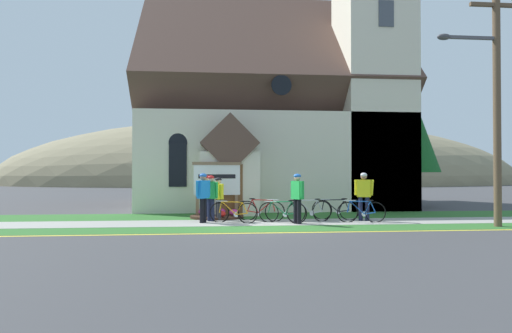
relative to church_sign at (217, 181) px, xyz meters
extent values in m
plane|color=#3D3D3F|center=(1.37, 0.69, -1.43)|extent=(140.00, 140.00, 0.00)
cube|color=#99968E|center=(2.83, -2.07, -1.43)|extent=(32.00, 2.00, 0.01)
cube|color=#2D6628|center=(2.83, -3.85, -1.43)|extent=(32.00, 1.55, 0.01)
cube|color=#2D6628|center=(2.83, 0.32, -1.43)|extent=(24.00, 2.79, 0.01)
cube|color=yellow|center=(2.83, -4.77, -1.43)|extent=(28.00, 0.16, 0.01)
cube|color=beige|center=(2.83, 7.20, 0.82)|extent=(12.84, 10.96, 4.50)
cube|color=brown|center=(2.83, 7.20, 4.65)|extent=(13.34, 11.16, 11.16)
cube|color=beige|center=(7.62, 3.35, 4.19)|extent=(3.27, 3.27, 11.24)
cube|color=#474C56|center=(7.62, 1.70, 7.52)|extent=(0.70, 0.06, 1.20)
cube|color=beige|center=(0.52, 0.92, -0.13)|extent=(2.40, 1.60, 2.60)
cube|color=brown|center=(0.52, 0.92, 1.52)|extent=(2.40, 1.80, 2.40)
cube|color=brown|center=(0.52, 0.10, -0.38)|extent=(1.00, 0.06, 2.10)
cube|color=black|center=(-1.66, 1.69, 0.67)|extent=(0.76, 0.06, 1.90)
cone|color=black|center=(-1.66, 1.69, 1.62)|extent=(0.80, 0.06, 0.80)
cylinder|color=black|center=(2.83, 1.69, 4.18)|extent=(0.90, 0.06, 0.90)
cube|color=#7F6047|center=(-0.76, -0.01, -1.00)|extent=(0.12, 0.12, 0.87)
cube|color=#7F6047|center=(0.76, 0.01, -1.00)|extent=(0.12, 0.12, 0.87)
cube|color=white|center=(0.00, 0.00, 0.03)|extent=(1.82, 0.11, 1.18)
cube|color=#7F6047|center=(0.00, 0.00, 0.68)|extent=(1.94, 0.15, 0.12)
cube|color=black|center=(0.00, -0.04, 0.17)|extent=(1.46, 0.04, 0.16)
cylinder|color=#382319|center=(0.00, -0.30, -1.38)|extent=(2.07, 2.07, 0.10)
ellipsoid|color=#CC338C|center=(0.65, -0.45, -1.21)|extent=(0.36, 0.36, 0.24)
ellipsoid|color=#CC338C|center=(0.17, 0.13, -1.21)|extent=(0.36, 0.36, 0.24)
ellipsoid|color=#CC338C|center=(-0.56, 0.00, -1.21)|extent=(0.36, 0.36, 0.24)
ellipsoid|color=gold|center=(-0.46, -0.64, -1.21)|extent=(0.36, 0.36, 0.24)
ellipsoid|color=red|center=(0.14, -1.03, -1.21)|extent=(0.36, 0.36, 0.24)
torus|color=black|center=(1.04, -2.25, -1.09)|extent=(0.70, 0.28, 0.73)
torus|color=black|center=(0.07, -1.90, -1.09)|extent=(0.70, 0.28, 0.73)
cylinder|color=orange|center=(0.40, -2.02, -0.92)|extent=(0.54, 0.22, 0.47)
cylinder|color=orange|center=(0.51, -2.05, -0.70)|extent=(0.73, 0.29, 0.04)
cylinder|color=orange|center=(0.76, -2.15, -0.92)|extent=(0.25, 0.12, 0.45)
cylinder|color=orange|center=(0.84, -2.18, -1.11)|extent=(0.40, 0.18, 0.09)
cylinder|color=orange|center=(0.95, -2.22, -0.90)|extent=(0.22, 0.11, 0.39)
cylinder|color=orange|center=(0.11, -1.91, -0.89)|extent=(0.12, 0.07, 0.39)
ellipsoid|color=black|center=(0.86, -2.18, -0.68)|extent=(0.25, 0.16, 0.05)
cylinder|color=silver|center=(0.15, -1.92, -0.68)|extent=(0.42, 0.18, 0.03)
cylinder|color=silver|center=(0.65, -2.11, -1.14)|extent=(0.18, 0.08, 0.18)
torus|color=black|center=(3.76, -1.87, -1.07)|extent=(0.74, 0.23, 0.76)
torus|color=black|center=(2.77, -2.13, -1.07)|extent=(0.74, 0.23, 0.76)
cylinder|color=#B7B7BC|center=(3.11, -2.04, -0.90)|extent=(0.55, 0.18, 0.48)
cylinder|color=#B7B7BC|center=(3.21, -2.01, -0.67)|extent=(0.74, 0.23, 0.04)
cylinder|color=#B7B7BC|center=(3.47, -1.94, -0.89)|extent=(0.26, 0.10, 0.48)
cylinder|color=#B7B7BC|center=(3.56, -1.92, -1.10)|extent=(0.41, 0.14, 0.09)
cylinder|color=#B7B7BC|center=(3.67, -1.89, -0.87)|extent=(0.22, 0.09, 0.42)
cylinder|color=#B7B7BC|center=(2.81, -2.12, -0.87)|extent=(0.12, 0.06, 0.41)
ellipsoid|color=black|center=(3.58, -1.92, -0.63)|extent=(0.25, 0.14, 0.05)
cylinder|color=silver|center=(2.85, -2.11, -0.65)|extent=(0.43, 0.14, 0.03)
cylinder|color=silver|center=(3.36, -1.97, -1.13)|extent=(0.18, 0.06, 0.18)
torus|color=black|center=(5.53, -2.42, -1.08)|extent=(0.74, 0.11, 0.74)
torus|color=black|center=(4.55, -2.32, -1.08)|extent=(0.74, 0.11, 0.74)
cylinder|color=#194CA5|center=(4.89, -2.36, -0.91)|extent=(0.54, 0.09, 0.48)
cylinder|color=#194CA5|center=(4.99, -2.37, -0.69)|extent=(0.73, 0.11, 0.05)
cylinder|color=#194CA5|center=(5.25, -2.39, -0.92)|extent=(0.25, 0.06, 0.45)
cylinder|color=#194CA5|center=(5.34, -2.40, -1.11)|extent=(0.40, 0.08, 0.09)
cylinder|color=#194CA5|center=(5.45, -2.41, -0.89)|extent=(0.21, 0.06, 0.40)
cylinder|color=#194CA5|center=(4.59, -2.33, -0.88)|extent=(0.12, 0.05, 0.40)
ellipsoid|color=black|center=(5.36, -2.40, -0.67)|extent=(0.25, 0.10, 0.05)
cylinder|color=silver|center=(4.63, -2.33, -0.66)|extent=(0.44, 0.07, 0.03)
cylinder|color=silver|center=(5.14, -2.38, -1.13)|extent=(0.18, 0.04, 0.18)
torus|color=black|center=(1.10, -1.34, -1.08)|extent=(0.70, 0.31, 0.74)
torus|color=black|center=(2.06, -1.73, -1.08)|extent=(0.70, 0.31, 0.74)
cylinder|color=#A51E19|center=(1.73, -1.59, -0.90)|extent=(0.53, 0.24, 0.48)
cylinder|color=#A51E19|center=(1.63, -1.55, -0.67)|extent=(0.72, 0.32, 0.05)
cylinder|color=#A51E19|center=(1.38, -1.45, -0.90)|extent=(0.25, 0.13, 0.48)
cylinder|color=#A51E19|center=(1.29, -1.42, -1.11)|extent=(0.40, 0.19, 0.09)
cylinder|color=#A51E19|center=(1.19, -1.37, -0.87)|extent=(0.22, 0.12, 0.43)
cylinder|color=#A51E19|center=(2.02, -1.71, -0.88)|extent=(0.12, 0.08, 0.41)
ellipsoid|color=black|center=(1.27, -1.41, -0.64)|extent=(0.25, 0.16, 0.05)
cylinder|color=silver|center=(1.98, -1.69, -0.66)|extent=(0.42, 0.19, 0.03)
cylinder|color=silver|center=(1.49, -1.49, -1.13)|extent=(0.17, 0.09, 0.18)
torus|color=black|center=(2.73, -2.41, -1.08)|extent=(0.69, 0.32, 0.73)
torus|color=black|center=(1.80, -2.02, -1.08)|extent=(0.69, 0.32, 0.73)
cylinder|color=#19723F|center=(2.12, -2.15, -0.93)|extent=(0.52, 0.24, 0.45)
cylinder|color=#19723F|center=(2.22, -2.19, -0.70)|extent=(0.70, 0.32, 0.07)
cylinder|color=#19723F|center=(2.46, -2.29, -0.91)|extent=(0.25, 0.13, 0.47)
cylinder|color=#19723F|center=(2.54, -2.33, -1.11)|extent=(0.39, 0.19, 0.09)
cylinder|color=#19723F|center=(2.65, -2.37, -0.88)|extent=(0.21, 0.12, 0.42)
cylinder|color=#19723F|center=(1.84, -2.03, -0.90)|extent=(0.12, 0.08, 0.38)
ellipsoid|color=black|center=(2.56, -2.34, -0.65)|extent=(0.25, 0.17, 0.05)
cylinder|color=silver|center=(1.87, -2.05, -0.69)|extent=(0.42, 0.20, 0.03)
cylinder|color=silver|center=(2.36, -2.25, -1.14)|extent=(0.17, 0.09, 0.18)
torus|color=black|center=(4.87, -1.54, -1.07)|extent=(0.73, 0.27, 0.75)
torus|color=black|center=(3.91, -1.23, -1.07)|extent=(0.73, 0.27, 0.75)
cylinder|color=black|center=(4.24, -1.33, -0.91)|extent=(0.53, 0.20, 0.45)
cylinder|color=black|center=(4.34, -1.37, -0.69)|extent=(0.72, 0.26, 0.06)
cylinder|color=black|center=(4.59, -1.45, -0.90)|extent=(0.25, 0.11, 0.46)
cylinder|color=black|center=(4.68, -1.48, -1.10)|extent=(0.40, 0.16, 0.09)
cylinder|color=black|center=(4.78, -1.51, -0.88)|extent=(0.21, 0.10, 0.41)
cylinder|color=black|center=(3.95, -1.24, -0.89)|extent=(0.12, 0.07, 0.38)
ellipsoid|color=black|center=(4.70, -1.48, -0.65)|extent=(0.25, 0.15, 0.05)
cylinder|color=silver|center=(3.99, -1.25, -0.68)|extent=(0.43, 0.16, 0.03)
cylinder|color=silver|center=(4.49, -1.41, -1.13)|extent=(0.18, 0.07, 0.18)
cylinder|color=black|center=(2.66, -2.58, -1.01)|extent=(0.15, 0.15, 0.85)
cylinder|color=black|center=(2.75, -2.74, -1.01)|extent=(0.15, 0.15, 0.85)
cube|color=green|center=(2.71, -2.66, -0.27)|extent=(0.40, 0.52, 0.62)
sphere|color=tan|center=(2.71, -2.66, 0.14)|extent=(0.22, 0.22, 0.22)
ellipsoid|color=#1E59B2|center=(2.71, -2.66, 0.20)|extent=(0.35, 0.33, 0.15)
cylinder|color=green|center=(2.61, -2.39, -0.24)|extent=(0.09, 0.19, 0.56)
cylinder|color=green|center=(2.80, -2.93, -0.24)|extent=(0.09, 0.10, 0.56)
cylinder|color=black|center=(-0.54, -2.05, -1.00)|extent=(0.15, 0.15, 0.85)
cylinder|color=black|center=(-0.45, -1.93, -1.00)|extent=(0.15, 0.15, 0.85)
cube|color=blue|center=(-0.50, -1.99, -0.27)|extent=(0.44, 0.51, 0.62)
sphere|color=#936B51|center=(-0.50, -1.99, 0.16)|extent=(0.22, 0.22, 0.22)
ellipsoid|color=#1E59B2|center=(-0.50, -1.99, 0.22)|extent=(0.36, 0.35, 0.15)
cylinder|color=blue|center=(-0.69, -2.20, -0.23)|extent=(0.09, 0.21, 0.57)
cylinder|color=blue|center=(-0.30, -1.77, -0.23)|extent=(0.09, 0.10, 0.56)
cylinder|color=#191E38|center=(-0.35, -0.77, -1.02)|extent=(0.15, 0.15, 0.82)
cylinder|color=#191E38|center=(-0.45, -0.75, -1.02)|extent=(0.15, 0.15, 0.82)
cube|color=green|center=(-0.40, -0.76, -0.31)|extent=(0.49, 0.29, 0.60)
sphere|color=tan|center=(-0.40, -0.76, 0.10)|extent=(0.21, 0.21, 0.21)
ellipsoid|color=red|center=(-0.40, -0.76, 0.16)|extent=(0.27, 0.30, 0.15)
cylinder|color=green|center=(-0.13, -0.86, -0.28)|extent=(0.09, 0.13, 0.55)
cylinder|color=green|center=(-0.67, -0.67, -0.28)|extent=(0.09, 0.14, 0.55)
cylinder|color=#191E38|center=(-0.28, -1.51, -1.02)|extent=(0.15, 0.15, 0.82)
cylinder|color=#191E38|center=(-0.17, -1.59, -1.02)|extent=(0.15, 0.15, 0.82)
cube|color=green|center=(-0.22, -1.55, -0.32)|extent=(0.49, 0.43, 0.60)
sphere|color=tan|center=(-0.22, -1.55, 0.09)|extent=(0.21, 0.21, 0.21)
ellipsoid|color=red|center=(-0.22, -1.55, 0.15)|extent=(0.33, 0.34, 0.15)
cylinder|color=green|center=(-0.43, -1.35, -0.29)|extent=(0.09, 0.09, 0.54)
cylinder|color=green|center=(-0.02, -1.74, -0.29)|extent=(0.09, 0.18, 0.54)
cylinder|color=#2D2D33|center=(0.02, -1.16, -1.04)|extent=(0.15, 0.15, 0.78)
cylinder|color=#2D2D33|center=(0.07, -1.27, -1.04)|extent=(0.15, 0.15, 0.78)
cube|color=yellow|center=(0.04, -1.21, -0.37)|extent=(0.38, 0.48, 0.57)
sphere|color=beige|center=(0.04, -1.21, 0.02)|extent=(0.20, 0.20, 0.20)
ellipsoid|color=black|center=(0.04, -1.21, 0.07)|extent=(0.32, 0.30, 0.14)
cylinder|color=yellow|center=(-0.04, -0.96, -0.34)|extent=(0.09, 0.14, 0.52)
cylinder|color=yellow|center=(0.13, -1.47, -0.34)|extent=(0.09, 0.21, 0.52)
cylinder|color=#191E38|center=(5.41, -1.93, -1.00)|extent=(0.15, 0.15, 0.87)
cylinder|color=#191E38|center=(5.20, -1.83, -1.00)|extent=(0.15, 0.15, 0.87)
cube|color=yellow|center=(5.30, -1.88, -0.25)|extent=(0.53, 0.38, 0.63)
sphere|color=#936B51|center=(5.30, -1.88, 0.18)|extent=(0.22, 0.22, 0.22)
ellipsoid|color=silver|center=(5.30, -1.88, 0.24)|extent=(0.33, 0.35, 0.16)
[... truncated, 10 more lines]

